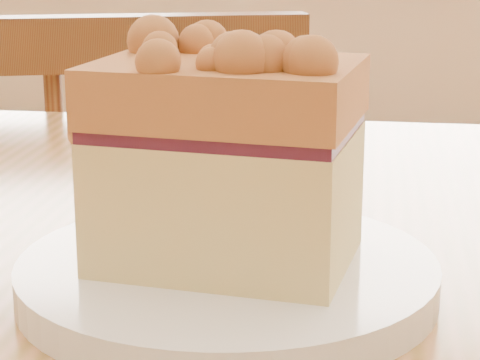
# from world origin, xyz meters

# --- Properties ---
(cafe_chair_main) EXTENTS (0.49, 0.49, 0.84)m
(cafe_chair_main) POSITION_xyz_m (-0.27, 0.72, 0.43)
(cafe_chair_main) COLOR brown
(cafe_chair_main) RESTS_ON ground
(plate) EXTENTS (0.20, 0.20, 0.02)m
(plate) POSITION_xyz_m (-0.02, 0.12, 0.76)
(plate) COLOR white
(plate) RESTS_ON cafe_table_main
(cake_slice) EXTENTS (0.13, 0.10, 0.11)m
(cake_slice) POSITION_xyz_m (-0.02, 0.12, 0.82)
(cake_slice) COLOR #DAB77B
(cake_slice) RESTS_ON plate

